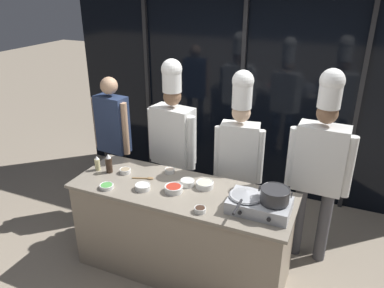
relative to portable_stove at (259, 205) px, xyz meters
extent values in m
plane|color=gray|center=(-0.73, 0.05, -0.97)|extent=(24.00, 24.00, 0.00)
cube|color=black|center=(-0.73, 1.93, 0.38)|extent=(4.84, 0.04, 2.70)
cube|color=#232326|center=(-2.11, 1.88, 0.38)|extent=(0.05, 0.05, 2.70)
cube|color=#232326|center=(-0.73, 1.88, 0.38)|extent=(0.05, 0.05, 2.70)
cube|color=#232326|center=(0.64, 1.88, 0.38)|extent=(0.05, 0.05, 2.70)
cube|color=gray|center=(-0.73, 0.05, -0.53)|extent=(1.99, 0.69, 0.88)
cube|color=gray|center=(-0.73, 0.05, -0.07)|extent=(2.05, 0.73, 0.03)
cube|color=#B2B5BA|center=(0.00, 0.00, 0.00)|extent=(0.50, 0.32, 0.11)
cylinder|color=black|center=(-0.12, 0.00, 0.06)|extent=(0.20, 0.20, 0.01)
cylinder|color=black|center=(-0.12, -0.17, 0.00)|extent=(0.03, 0.01, 0.03)
cylinder|color=black|center=(0.12, 0.00, 0.06)|extent=(0.20, 0.20, 0.01)
cylinder|color=black|center=(0.12, -0.17, 0.00)|extent=(0.03, 0.01, 0.03)
cylinder|color=#ADAFB5|center=(-0.12, 0.00, 0.07)|extent=(0.27, 0.27, 0.01)
cone|color=#ADAFB5|center=(-0.12, 0.00, 0.09)|extent=(0.28, 0.28, 0.05)
cylinder|color=black|center=(-0.12, -0.24, 0.09)|extent=(0.02, 0.21, 0.02)
cylinder|color=#333335|center=(0.12, 0.00, 0.12)|extent=(0.23, 0.23, 0.11)
torus|color=#333335|center=(0.12, 0.00, 0.17)|extent=(0.24, 0.24, 0.01)
torus|color=#333335|center=(-0.01, 0.00, 0.15)|extent=(0.01, 0.05, 0.05)
torus|color=#333335|center=(0.24, 0.00, 0.15)|extent=(0.01, 0.05, 0.05)
cylinder|color=beige|center=(-1.66, 0.07, 0.00)|extent=(0.05, 0.05, 0.12)
cone|color=white|center=(-1.66, 0.07, 0.08)|extent=(0.04, 0.04, 0.03)
cylinder|color=#332319|center=(-1.52, 0.07, 0.02)|extent=(0.06, 0.06, 0.15)
cone|color=white|center=(-1.52, 0.07, 0.12)|extent=(0.06, 0.06, 0.04)
cylinder|color=white|center=(-0.44, -0.21, -0.04)|extent=(0.10, 0.10, 0.04)
torus|color=white|center=(-0.44, -0.21, -0.02)|extent=(0.10, 0.10, 0.01)
cylinder|color=#382319|center=(-0.44, -0.21, -0.03)|extent=(0.08, 0.08, 0.02)
cylinder|color=white|center=(-0.71, 0.15, -0.03)|extent=(0.13, 0.13, 0.05)
torus|color=white|center=(-0.71, 0.15, -0.01)|extent=(0.13, 0.13, 0.01)
cylinder|color=silver|center=(-0.71, 0.15, -0.02)|extent=(0.11, 0.11, 0.03)
cylinder|color=white|center=(-1.05, -0.08, -0.03)|extent=(0.14, 0.14, 0.04)
torus|color=white|center=(-1.05, -0.08, -0.01)|extent=(0.14, 0.14, 0.01)
cylinder|color=white|center=(-1.05, -0.08, -0.02)|extent=(0.11, 0.11, 0.02)
cylinder|color=white|center=(-0.78, -0.01, -0.03)|extent=(0.16, 0.16, 0.05)
torus|color=white|center=(-0.78, -0.01, 0.00)|extent=(0.17, 0.17, 0.01)
cylinder|color=#B22D1E|center=(-0.78, -0.01, -0.02)|extent=(0.13, 0.13, 0.03)
cylinder|color=white|center=(-0.97, 0.30, -0.04)|extent=(0.10, 0.10, 0.04)
torus|color=white|center=(-0.97, 0.30, -0.02)|extent=(0.10, 0.10, 0.01)
cylinder|color=beige|center=(-0.97, 0.30, -0.03)|extent=(0.08, 0.08, 0.02)
cylinder|color=white|center=(-0.55, 0.17, -0.03)|extent=(0.16, 0.16, 0.05)
torus|color=white|center=(-0.55, 0.17, 0.00)|extent=(0.16, 0.16, 0.01)
cylinder|color=beige|center=(-0.55, 0.17, -0.02)|extent=(0.13, 0.13, 0.03)
cylinder|color=white|center=(-1.37, 0.12, -0.04)|extent=(0.11, 0.11, 0.04)
torus|color=white|center=(-1.37, 0.12, -0.02)|extent=(0.11, 0.11, 0.01)
cylinder|color=#9E896B|center=(-1.37, 0.12, -0.03)|extent=(0.09, 0.09, 0.02)
cylinder|color=white|center=(-1.36, -0.20, -0.04)|extent=(0.13, 0.13, 0.03)
torus|color=white|center=(-1.36, -0.20, -0.02)|extent=(0.13, 0.13, 0.01)
cylinder|color=#4C9E47|center=(-1.36, -0.20, -0.03)|extent=(0.10, 0.10, 0.02)
cube|color=olive|center=(-1.18, 0.08, -0.05)|extent=(0.14, 0.06, 0.01)
ellipsoid|color=olive|center=(-1.09, 0.11, -0.05)|extent=(0.08, 0.06, 0.02)
cylinder|color=#232326|center=(-1.80, 0.69, -0.56)|extent=(0.10, 0.10, 0.81)
cylinder|color=#232326|center=(-2.00, 0.71, -0.56)|extent=(0.10, 0.10, 0.81)
cube|color=navy|center=(-1.90, 0.70, 0.17)|extent=(0.38, 0.23, 0.66)
cylinder|color=tan|center=(-1.70, 0.66, 0.16)|extent=(0.07, 0.07, 0.61)
cylinder|color=tan|center=(-2.11, 0.69, 0.16)|extent=(0.07, 0.07, 0.61)
sphere|color=tan|center=(-1.90, 0.70, 0.62)|extent=(0.19, 0.19, 0.19)
cylinder|color=#2D3856|center=(-1.03, 0.72, -0.57)|extent=(0.12, 0.12, 0.79)
cylinder|color=#2D3856|center=(-1.27, 0.76, -0.57)|extent=(0.12, 0.12, 0.79)
cube|color=white|center=(-1.15, 0.74, 0.14)|extent=(0.48, 0.29, 0.64)
cylinder|color=white|center=(-0.90, 0.67, 0.12)|extent=(0.09, 0.09, 0.59)
cylinder|color=white|center=(-1.40, 0.74, 0.12)|extent=(0.09, 0.09, 0.59)
sphere|color=brown|center=(-1.15, 0.74, 0.58)|extent=(0.19, 0.19, 0.19)
cylinder|color=white|center=(-1.15, 0.74, 0.75)|extent=(0.20, 0.20, 0.23)
sphere|color=white|center=(-1.15, 0.74, 0.86)|extent=(0.21, 0.21, 0.21)
cylinder|color=#2D3856|center=(-0.29, 0.72, -0.59)|extent=(0.10, 0.10, 0.76)
cylinder|color=#2D3856|center=(-0.50, 0.69, -0.59)|extent=(0.10, 0.10, 0.76)
cube|color=white|center=(-0.39, 0.70, 0.10)|extent=(0.40, 0.26, 0.61)
cylinder|color=white|center=(-0.18, 0.71, 0.08)|extent=(0.08, 0.08, 0.57)
cylinder|color=white|center=(-0.60, 0.64, 0.08)|extent=(0.08, 0.08, 0.57)
sphere|color=beige|center=(-0.39, 0.70, 0.52)|extent=(0.18, 0.18, 0.18)
cylinder|color=white|center=(-0.39, 0.70, 0.70)|extent=(0.19, 0.19, 0.26)
sphere|color=white|center=(-0.39, 0.70, 0.83)|extent=(0.21, 0.21, 0.21)
cylinder|color=#4C4C51|center=(0.50, 0.76, -0.57)|extent=(0.12, 0.12, 0.80)
cylinder|color=#4C4C51|center=(0.25, 0.77, -0.57)|extent=(0.12, 0.12, 0.80)
cube|color=white|center=(0.38, 0.76, 0.16)|extent=(0.46, 0.25, 0.65)
cylinder|color=white|center=(0.63, 0.72, 0.14)|extent=(0.09, 0.09, 0.60)
cylinder|color=white|center=(0.12, 0.73, 0.14)|extent=(0.09, 0.09, 0.60)
sphere|color=brown|center=(0.38, 0.76, 0.60)|extent=(0.19, 0.19, 0.19)
cylinder|color=white|center=(0.38, 0.76, 0.77)|extent=(0.20, 0.20, 0.24)
sphere|color=white|center=(0.38, 0.76, 0.89)|extent=(0.22, 0.22, 0.22)
camera|label=1|loc=(0.54, -2.60, 1.68)|focal=35.00mm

